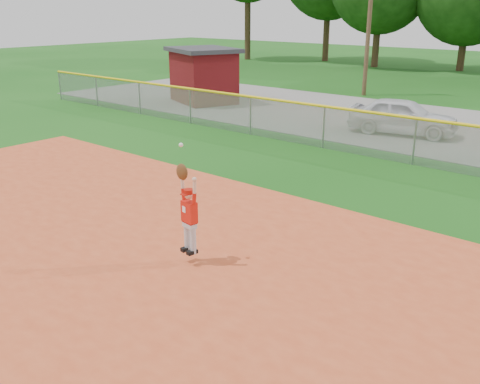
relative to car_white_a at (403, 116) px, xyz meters
name	(u,v)px	position (x,y,z in m)	size (l,w,h in m)	color
ground	(191,280)	(2.10, -13.85, -0.74)	(120.00, 120.00, 0.00)	#164E11
clay_infield	(43,356)	(2.10, -16.85, -0.72)	(24.00, 16.00, 0.04)	#C44823
parking_strip	(473,132)	(2.10, 2.15, -0.72)	(44.00, 10.00, 0.03)	slate
car_white_a	(403,116)	(0.00, 0.00, 0.00)	(1.67, 4.15, 1.41)	silver
utility_shed	(203,75)	(-11.23, 0.48, 0.70)	(4.57, 4.11, 2.81)	#4F0B0D
outfield_fence	(415,138)	(2.10, -3.85, 0.15)	(40.06, 0.10, 1.55)	gray
ballplayer	(188,210)	(1.60, -13.37, 0.39)	(0.58, 0.28, 2.14)	silver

